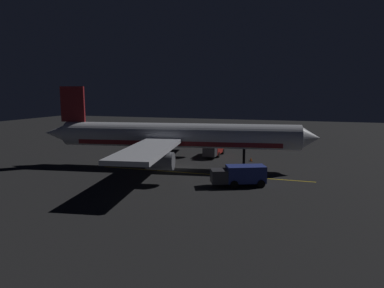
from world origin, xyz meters
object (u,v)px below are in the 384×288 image
at_px(baggage_truck, 240,175).
at_px(traffic_cone_near_left, 251,159).
at_px(catering_truck, 214,148).
at_px(airliner, 174,137).
at_px(ground_crew_worker, 232,175).
at_px(traffic_cone_near_right, 251,160).

height_order(baggage_truck, traffic_cone_near_left, baggage_truck).
bearing_deg(catering_truck, baggage_truck, 23.26).
relative_size(airliner, catering_truck, 5.98).
bearing_deg(airliner, traffic_cone_near_left, 130.38).
bearing_deg(catering_truck, ground_crew_worker, 21.19).
relative_size(airliner, baggage_truck, 6.07).
xyz_separation_m(airliner, traffic_cone_near_left, (-8.25, 9.70, -4.20)).
xyz_separation_m(traffic_cone_near_left, traffic_cone_near_right, (0.33, 0.07, 0.00)).
relative_size(baggage_truck, traffic_cone_near_left, 11.73).
height_order(catering_truck, traffic_cone_near_left, catering_truck).
height_order(airliner, ground_crew_worker, airliner).
xyz_separation_m(ground_crew_worker, traffic_cone_near_left, (-13.88, 0.25, -0.64)).
bearing_deg(baggage_truck, catering_truck, -156.74).
bearing_deg(baggage_truck, airliner, -122.32).
xyz_separation_m(baggage_truck, traffic_cone_near_right, (-14.62, -0.83, -0.97)).
bearing_deg(airliner, ground_crew_worker, 59.24).
bearing_deg(traffic_cone_near_right, catering_truck, -111.36).
height_order(baggage_truck, traffic_cone_near_right, baggage_truck).
height_order(airliner, catering_truck, airliner).
bearing_deg(ground_crew_worker, traffic_cone_near_left, 178.98).
height_order(baggage_truck, catering_truck, catering_truck).
xyz_separation_m(baggage_truck, ground_crew_worker, (-1.08, -1.14, -0.34)).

